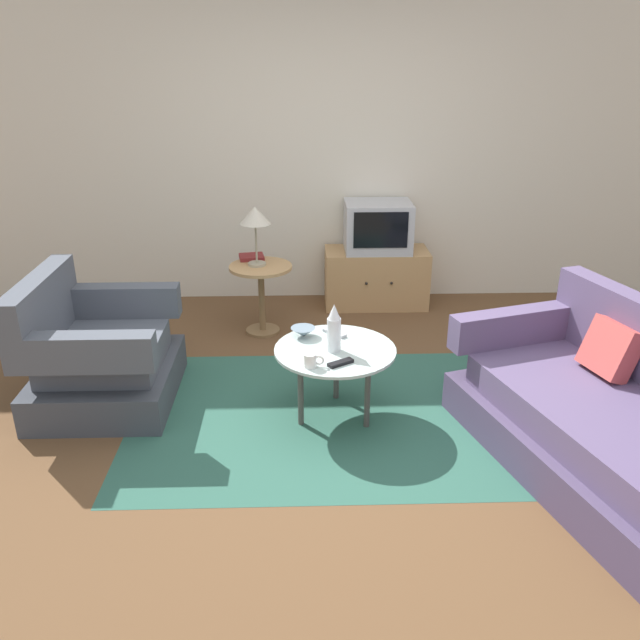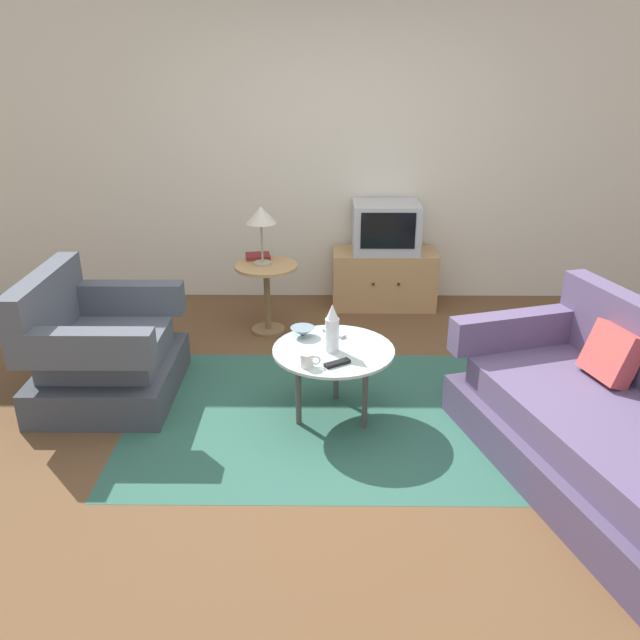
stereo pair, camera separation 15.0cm
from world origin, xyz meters
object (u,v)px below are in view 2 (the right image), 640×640
at_px(mug, 307,360).
at_px(coffee_table, 333,355).
at_px(tv_remote_dark, 337,363).
at_px(television, 386,227).
at_px(couch, 611,430).
at_px(tv_stand, 384,278).
at_px(side_table, 267,284).
at_px(tv_remote_silver, 334,333).
at_px(table_lamp, 261,217).
at_px(vase, 332,329).
at_px(armchair, 100,354).
at_px(bowl, 303,332).
at_px(book, 258,256).

bearing_deg(mug, coffee_table, 57.33).
height_order(coffee_table, tv_remote_dark, tv_remote_dark).
bearing_deg(coffee_table, television, 76.23).
bearing_deg(couch, television, 4.60).
bearing_deg(tv_stand, side_table, -149.33).
distance_m(tv_remote_dark, tv_remote_silver, 0.42).
height_order(tv_stand, table_lamp, table_lamp).
relative_size(tv_stand, vase, 3.03).
bearing_deg(vase, table_lamp, 111.47).
distance_m(armchair, side_table, 1.46).
height_order(tv_stand, bowl, bowl).
relative_size(vase, tv_remote_silver, 1.94).
xyz_separation_m(bowl, tv_remote_silver, (0.20, 0.03, -0.02)).
xyz_separation_m(television, tv_remote_dark, (-0.45, -2.12, -0.24)).
bearing_deg(tv_remote_dark, vase, -112.55).
distance_m(mug, tv_remote_silver, 0.47).
distance_m(coffee_table, book, 1.62).
relative_size(table_lamp, vase, 1.56).
bearing_deg(tv_remote_dark, mug, -23.42).
height_order(table_lamp, vase, table_lamp).
xyz_separation_m(side_table, television, (0.99, 0.59, 0.31)).
relative_size(vase, book, 1.36).
bearing_deg(tv_stand, couch, -68.60).
bearing_deg(table_lamp, tv_stand, 29.48).
xyz_separation_m(tv_stand, television, (-0.00, 0.01, 0.46)).
bearing_deg(tv_stand, armchair, -140.59).
bearing_deg(table_lamp, side_table, -22.58).
height_order(table_lamp, tv_remote_dark, table_lamp).
bearing_deg(tv_remote_dark, table_lamp, -101.38).
height_order(armchair, book, armchair).
relative_size(side_table, television, 1.00).
distance_m(tv_stand, tv_remote_dark, 2.18).
bearing_deg(television, coffee_table, -103.77).
bearing_deg(coffee_table, side_table, 111.37).
height_order(table_lamp, bowl, table_lamp).
height_order(armchair, couch, couch).
height_order(table_lamp, tv_remote_silver, table_lamp).
bearing_deg(couch, side_table, 28.91).
distance_m(television, mug, 2.25).
bearing_deg(mug, armchair, 159.66).
distance_m(couch, book, 2.95).
bearing_deg(table_lamp, couch, -44.11).
relative_size(mug, book, 0.54).
bearing_deg(bowl, book, 107.15).
height_order(television, bowl, television).
relative_size(side_table, mug, 4.83).
bearing_deg(tv_remote_dark, bowl, -93.39).
distance_m(coffee_table, tv_stand, 1.97).
relative_size(side_table, tv_remote_silver, 3.70).
relative_size(television, vase, 1.91).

